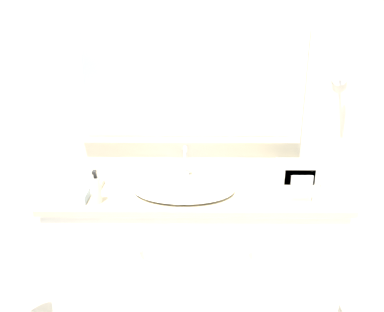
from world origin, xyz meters
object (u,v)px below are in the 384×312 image
Objects in this scene: sink_basin at (184,188)px; soap_bottle at (96,189)px; appliance_box at (297,173)px; picture_frame at (301,189)px.

soap_bottle is at bearing -162.37° from sink_basin.
soap_bottle is 1.12m from appliance_box.
sink_basin is 3.71× the size of picture_frame.
soap_bottle is 1.24× the size of picture_frame.
sink_basin is at bearing -170.55° from appliance_box.
soap_bottle is 0.78× the size of appliance_box.
soap_bottle reaches higher than picture_frame.
soap_bottle is (-0.45, -0.14, 0.06)m from sink_basin.
appliance_box is at bearing 82.12° from picture_frame.
appliance_box is at bearing 12.90° from soap_bottle.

